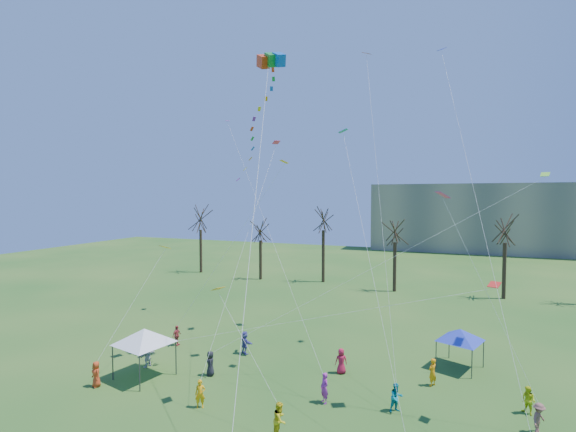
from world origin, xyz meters
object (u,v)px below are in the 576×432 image
at_px(big_box_kite, 261,126).
at_px(canopy_tent_blue, 460,335).
at_px(distant_building, 515,218).
at_px(canopy_tent_white, 144,336).

height_order(big_box_kite, canopy_tent_blue, big_box_kite).
relative_size(distant_building, canopy_tent_blue, 17.26).
bearing_deg(canopy_tent_white, distant_building, 66.99).
height_order(distant_building, canopy_tent_blue, distant_building).
xyz_separation_m(big_box_kite, canopy_tent_blue, (13.28, 4.75, -14.70)).
relative_size(distant_building, big_box_kite, 2.47).
distance_m(distant_building, big_box_kite, 78.69).
xyz_separation_m(canopy_tent_white, canopy_tent_blue, (19.83, 9.27, -0.43)).
distance_m(big_box_kite, canopy_tent_blue, 20.38).
bearing_deg(distant_building, canopy_tent_white, -113.01).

